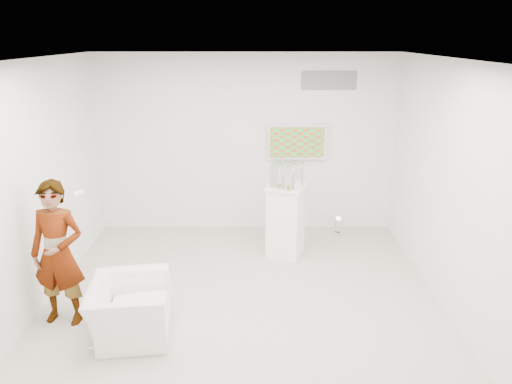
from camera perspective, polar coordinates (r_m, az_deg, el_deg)
room at (r=6.00m, az=-1.53°, el=0.50°), size 5.01×5.01×3.00m
tv at (r=8.39m, az=4.68°, el=5.74°), size 1.00×0.08×0.60m
logo_decal at (r=8.34m, az=8.34°, el=12.49°), size 0.90×0.02×0.30m
person at (r=6.18m, az=-21.70°, el=-6.56°), size 0.68×0.49×1.73m
armchair at (r=5.92m, az=-14.24°, el=-12.86°), size 0.96×1.07×0.64m
pedestal at (r=7.62m, az=3.41°, el=-3.31°), size 0.69×0.69×1.10m
floor_uplight at (r=8.60m, az=9.36°, el=-3.86°), size 0.20×0.20×0.31m
vitrine at (r=7.39m, az=3.51°, el=1.99°), size 0.50×0.50×0.36m
console at (r=7.41m, az=3.50°, el=1.46°), size 0.06×0.16×0.21m
wii_remote at (r=5.96m, az=-19.66°, el=-0.11°), size 0.09×0.13×0.03m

